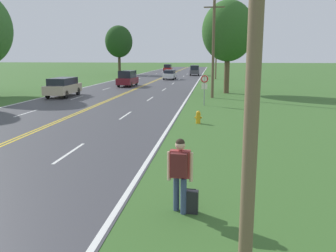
% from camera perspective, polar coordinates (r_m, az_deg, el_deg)
% --- Properties ---
extents(hitchhiker_person, '(0.62, 0.45, 1.83)m').
position_cam_1_polar(hitchhiker_person, '(8.45, 1.90, -6.79)').
color(hitchhiker_person, '#38476B').
rests_on(hitchhiker_person, ground).
extents(suitcase, '(0.40, 0.21, 0.62)m').
position_cam_1_polar(suitcase, '(8.75, 3.58, -12.02)').
color(suitcase, black).
rests_on(suitcase, ground).
extents(fire_hydrant, '(0.42, 0.26, 0.71)m').
position_cam_1_polar(fire_hydrant, '(20.01, 4.87, 1.45)').
color(fire_hydrant, gold).
rests_on(fire_hydrant, ground).
extents(traffic_sign, '(0.60, 0.10, 2.32)m').
position_cam_1_polar(traffic_sign, '(27.30, 5.87, 6.93)').
color(traffic_sign, gray).
rests_on(traffic_sign, ground).
extents(utility_pole_midground, '(1.80, 0.24, 8.49)m').
position_cam_1_polar(utility_pole_midground, '(32.41, 7.29, 12.26)').
color(utility_pole_midground, brown).
rests_on(utility_pole_midground, ground).
extents(utility_pole_far, '(1.80, 0.24, 9.25)m').
position_cam_1_polar(utility_pole_far, '(59.12, 7.75, 12.08)').
color(utility_pole_far, brown).
rests_on(utility_pole_far, ground).
extents(tree_behind_sign, '(5.18, 5.18, 9.14)m').
position_cam_1_polar(tree_behind_sign, '(36.84, 9.62, 14.76)').
color(tree_behind_sign, brown).
rests_on(tree_behind_sign, ground).
extents(tree_right_cluster, '(5.48, 5.48, 9.75)m').
position_cam_1_polar(tree_right_cluster, '(74.12, -7.89, 13.25)').
color(tree_right_cluster, '#473828').
rests_on(tree_right_cluster, ground).
extents(car_champagne_suv_approaching, '(2.00, 4.89, 1.75)m').
position_cam_1_polar(car_champagne_suv_approaching, '(34.58, -16.49, 6.09)').
color(car_champagne_suv_approaching, black).
rests_on(car_champagne_suv_approaching, ground).
extents(car_maroon_suv_mid_near, '(1.88, 4.45, 1.94)m').
position_cam_1_polar(car_maroon_suv_mid_near, '(44.91, -6.51, 7.61)').
color(car_maroon_suv_mid_near, black).
rests_on(car_maroon_suv_mid_near, ground).
extents(car_white_hatchback_mid_far, '(1.80, 4.10, 1.53)m').
position_cam_1_polar(car_white_hatchback_mid_far, '(57.92, 0.28, 8.29)').
color(car_white_hatchback_mid_far, black).
rests_on(car_white_hatchback_mid_far, ground).
extents(car_dark_grey_suv_receding, '(1.97, 4.15, 1.96)m').
position_cam_1_polar(car_dark_grey_suv_receding, '(70.36, 4.30, 8.92)').
color(car_dark_grey_suv_receding, black).
rests_on(car_dark_grey_suv_receding, ground).
extents(car_red_van_distant, '(1.97, 4.20, 1.71)m').
position_cam_1_polar(car_red_van_distant, '(89.87, -0.02, 9.35)').
color(car_red_van_distant, black).
rests_on(car_red_van_distant, ground).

